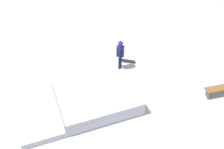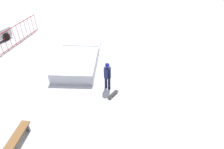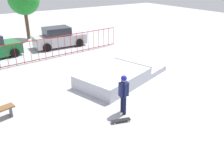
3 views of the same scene
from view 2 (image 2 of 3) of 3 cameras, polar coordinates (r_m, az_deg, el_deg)
The scene contains 5 objects.
ground_plane at distance 12.45m, azimuth -12.13°, elevation -0.26°, with size 60.00×60.00×0.00m, color #A8AAB2.
skate_ramp at distance 13.28m, azimuth -10.09°, elevation 4.20°, with size 5.92×4.06×0.74m.
skater at distance 10.58m, azimuth -1.38°, elevation 0.11°, with size 0.42×0.43×1.73m.
skateboard at distance 10.69m, azimuth 0.29°, elevation -5.90°, with size 0.82×0.43×0.09m.
park_bench at distance 9.36m, azimuth -26.32°, elevation -16.39°, with size 1.65×0.70×0.48m.
Camera 2 is at (-8.37, -5.70, 7.25)m, focal length 30.80 mm.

